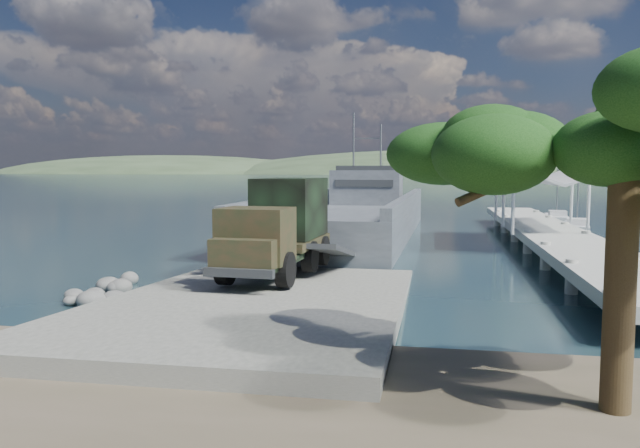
# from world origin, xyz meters

# --- Properties ---
(ground) EXTENTS (1400.00, 1400.00, 0.00)m
(ground) POSITION_xyz_m (0.00, 0.00, 0.00)
(ground) COLOR #1A353F
(ground) RESTS_ON ground
(boat_ramp) EXTENTS (10.00, 18.00, 0.50)m
(boat_ramp) POSITION_xyz_m (0.00, -1.00, 0.25)
(boat_ramp) COLOR slate
(boat_ramp) RESTS_ON ground
(shoreline_rocks) EXTENTS (3.20, 5.60, 0.90)m
(shoreline_rocks) POSITION_xyz_m (-6.20, 0.50, 0.00)
(shoreline_rocks) COLOR #61615E
(shoreline_rocks) RESTS_ON ground
(distant_headlands) EXTENTS (1000.00, 240.00, 48.00)m
(distant_headlands) POSITION_xyz_m (50.00, 560.00, 0.00)
(distant_headlands) COLOR #36482D
(distant_headlands) RESTS_ON ground
(pier) EXTENTS (6.40, 44.00, 6.10)m
(pier) POSITION_xyz_m (13.00, 18.77, 1.60)
(pier) COLOR #B4B5AA
(pier) RESTS_ON ground
(landing_craft) EXTENTS (9.94, 36.46, 10.76)m
(landing_craft) POSITION_xyz_m (-0.29, 23.87, 0.88)
(landing_craft) COLOR #494F56
(landing_craft) RESTS_ON ground
(military_truck) EXTENTS (3.34, 8.87, 4.04)m
(military_truck) POSITION_xyz_m (-0.48, 3.83, 2.51)
(military_truck) COLOR black
(military_truck) RESTS_ON boat_ramp
(soldier) EXTENTS (0.86, 0.84, 1.99)m
(soldier) POSITION_xyz_m (-1.92, 0.56, 1.50)
(soldier) COLOR #222E19
(soldier) RESTS_ON boat_ramp
(sailboat_near) EXTENTS (2.76, 6.02, 7.07)m
(sailboat_near) POSITION_xyz_m (16.80, 28.65, 0.38)
(sailboat_near) COLOR silver
(sailboat_near) RESTS_ON ground
(sailboat_far) EXTENTS (2.22, 5.90, 7.02)m
(sailboat_far) POSITION_xyz_m (17.00, 37.88, 0.37)
(sailboat_far) COLOR silver
(sailboat_far) RESTS_ON ground
(overhang_tree) EXTENTS (7.21, 6.64, 6.55)m
(overhang_tree) POSITION_xyz_m (8.93, -9.17, 5.25)
(overhang_tree) COLOR #2F2113
(overhang_tree) RESTS_ON ground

